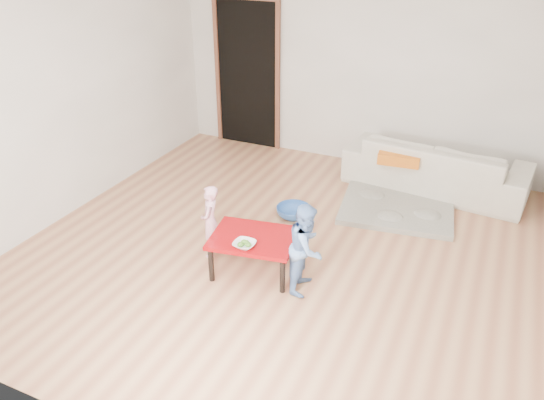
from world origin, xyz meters
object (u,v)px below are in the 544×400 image
Objects in this scene: child_blue at (307,248)px; basin at (293,212)px; sofa at (436,165)px; red_table at (254,254)px; child_pink at (210,221)px; bowl at (244,245)px.

child_blue reaches higher than basin.
sofa is 2.66m from child_blue.
red_table is 0.56m from child_pink.
basin is at bearing 93.08° from red_table.
child_pink is at bearing 169.89° from red_table.
bowl is at bearing 103.42° from child_blue.
basin is (-0.06, 1.13, -0.13)m from red_table.
red_table is 2.00× the size of basin.
child_blue reaches higher than child_pink.
bowl is at bearing 71.44° from sofa.
sofa is 1.94m from basin.
red_table is 1.03× the size of child_pink.
sofa reaches higher than bowl.
red_table is at bearing 69.71° from sofa.
child_pink is (-1.78, -2.44, 0.06)m from sofa.
bowl is (0.00, -0.19, 0.22)m from red_table.
red_table is at bearing 83.19° from child_blue.
child_pink is 0.89× the size of child_blue.
child_pink reaches higher than bowl.
sofa is 5.56× the size of basin.
child_blue is at bearing 66.27° from child_pink.
red_table is 0.29m from bowl.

